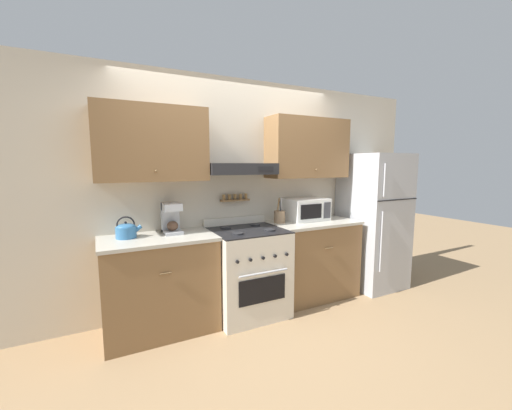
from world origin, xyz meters
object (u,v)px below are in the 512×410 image
(coffee_maker, at_px, (171,218))
(microwave, at_px, (306,209))
(refrigerator, at_px, (373,221))
(stove_range, at_px, (247,271))
(tea_kettle, at_px, (126,230))
(utensil_crock, at_px, (280,216))

(coffee_maker, bearing_deg, microwave, -0.51)
(refrigerator, relative_size, coffee_maker, 5.77)
(stove_range, height_order, microwave, microwave)
(tea_kettle, distance_m, coffee_maker, 0.43)
(refrigerator, distance_m, coffee_maker, 2.59)
(refrigerator, height_order, microwave, refrigerator)
(stove_range, xyz_separation_m, refrigerator, (1.83, -0.02, 0.41))
(tea_kettle, bearing_deg, utensil_crock, 0.00)
(stove_range, bearing_deg, coffee_maker, 166.62)
(refrigerator, distance_m, microwave, 0.99)
(stove_range, relative_size, tea_kettle, 4.24)
(coffee_maker, relative_size, microwave, 0.62)
(microwave, bearing_deg, stove_range, -169.45)
(stove_range, distance_m, tea_kettle, 1.29)
(refrigerator, distance_m, utensil_crock, 1.36)
(microwave, relative_size, utensil_crock, 1.65)
(stove_range, relative_size, utensil_crock, 3.40)
(stove_range, distance_m, utensil_crock, 0.74)
(utensil_crock, bearing_deg, coffee_maker, 178.51)
(stove_range, bearing_deg, utensil_crock, 16.61)
(refrigerator, bearing_deg, stove_range, 179.51)
(tea_kettle, bearing_deg, coffee_maker, 4.40)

